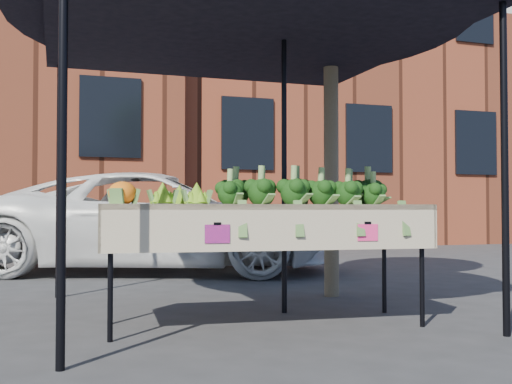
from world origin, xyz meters
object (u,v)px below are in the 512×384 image
(canopy, at_px, (242,149))
(table, at_px, (264,265))
(vehicle, at_px, (160,95))
(street_tree, at_px, (331,84))

(canopy, bearing_deg, table, -89.34)
(table, distance_m, vehicle, 4.73)
(vehicle, bearing_deg, table, -159.16)
(street_tree, bearing_deg, table, -132.03)
(street_tree, bearing_deg, vehicle, 112.36)
(table, xyz_separation_m, street_tree, (1.15, 1.27, 1.68))
(vehicle, relative_size, street_tree, 1.16)
(canopy, xyz_separation_m, street_tree, (1.15, 0.70, 0.76))
(table, xyz_separation_m, canopy, (-0.01, 0.57, 0.92))
(table, relative_size, canopy, 0.78)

